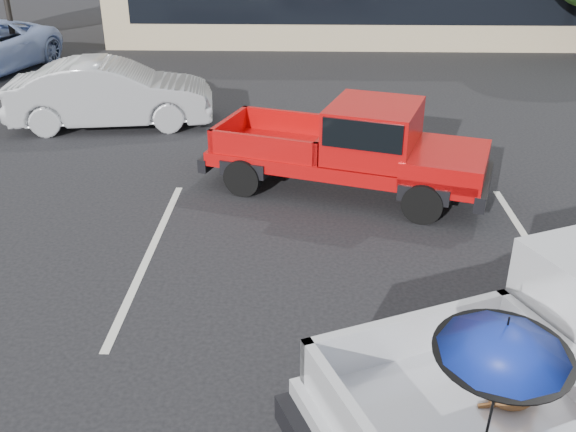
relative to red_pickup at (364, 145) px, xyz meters
name	(u,v)px	position (x,y,z in m)	size (l,w,h in m)	color
ground	(350,334)	(-0.46, -4.39, -0.94)	(90.00, 90.00, 0.00)	black
stripe_left	(150,252)	(-3.46, -2.39, -0.93)	(0.12, 5.00, 0.01)	silver
stripe_right	(539,258)	(2.54, -2.39, -0.93)	(0.12, 5.00, 0.01)	silver
red_pickup	(364,145)	(0.00, 0.00, 0.00)	(5.50, 3.34, 1.71)	black
silver_sedan	(111,94)	(-5.72, 3.87, -0.15)	(1.66, 4.77, 1.57)	#ADB0B4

